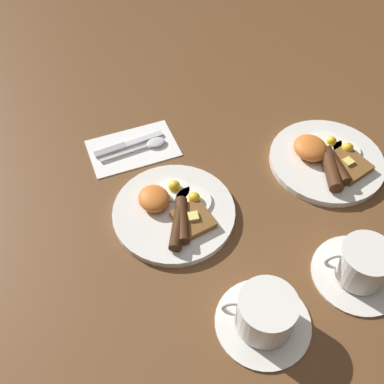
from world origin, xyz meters
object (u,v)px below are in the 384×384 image
breakfast_plate_near (174,211)px  spoon (149,145)px  breakfast_plate_far (327,159)px  teacup_far (362,265)px  teacup_near (265,314)px  knife (125,145)px

breakfast_plate_near → spoon: 0.20m
breakfast_plate_far → teacup_far: size_ratio=1.51×
breakfast_plate_near → teacup_near: teacup_near is taller
knife → breakfast_plate_far: bearing=-32.6°
breakfast_plate_far → spoon: (-0.23, -0.33, -0.01)m
teacup_near → spoon: size_ratio=1.05×
breakfast_plate_near → teacup_far: (0.28, 0.24, 0.02)m
breakfast_plate_near → knife: breakfast_plate_near is taller
breakfast_plate_far → teacup_near: teacup_near is taller
teacup_near → teacup_far: bearing=89.1°
teacup_near → knife: teacup_near is taller
breakfast_plate_far → knife: 0.46m
teacup_far → spoon: 0.52m
breakfast_plate_near → knife: 0.23m
breakfast_plate_far → spoon: breakfast_plate_far is taller
teacup_near → spoon: (-0.48, 0.00, -0.03)m
teacup_far → spoon: (-0.48, -0.20, -0.03)m
teacup_near → teacup_far: size_ratio=0.99×
breakfast_plate_near → spoon: breakfast_plate_near is taller
knife → spoon: size_ratio=1.05×
spoon → knife: bearing=154.3°
teacup_far → breakfast_plate_far: bearing=153.1°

